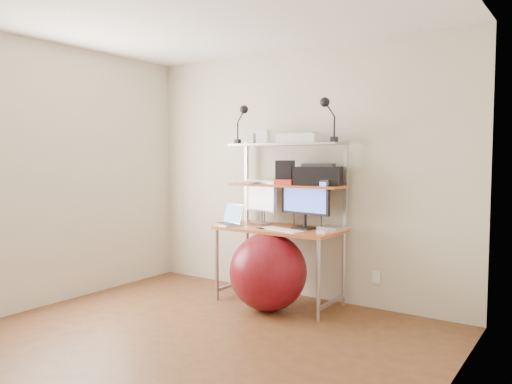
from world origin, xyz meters
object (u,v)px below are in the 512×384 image
laptop (230,220)px  monitor_black (305,199)px  monitor_silver (261,199)px  printer (318,175)px  exercise_ball (268,272)px

laptop → monitor_black: bearing=34.0°
monitor_silver → monitor_black: monitor_black is taller
monitor_silver → printer: bearing=20.8°
monitor_silver → printer: printer is taller
monitor_black → exercise_ball: monitor_black is taller
monitor_black → exercise_ball: 0.76m
laptop → exercise_ball: size_ratio=0.51×
monitor_silver → monitor_black: size_ratio=0.86×
monitor_silver → printer: (0.63, 0.04, 0.25)m
monitor_black → printer: printer is taller
exercise_ball → laptop: bearing=165.5°
laptop → exercise_ball: (0.55, -0.14, -0.43)m
laptop → printer: printer is taller
printer → monitor_black: bearing=-154.7°
monitor_silver → exercise_ball: monitor_silver is taller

